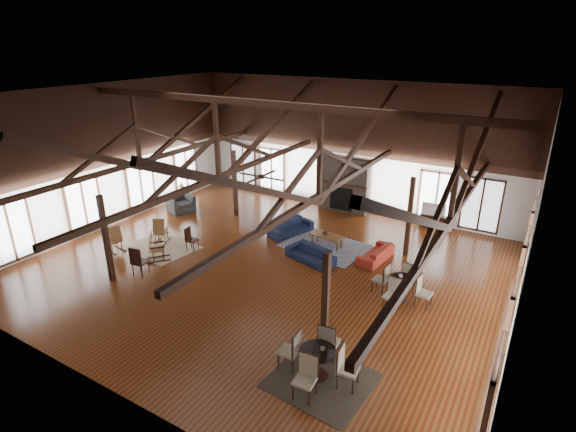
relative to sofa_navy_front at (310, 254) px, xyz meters
The scene contains 31 objects.
floor 1.65m from the sofa_navy_front, 134.83° to the right, with size 16.00×16.00×0.00m, color brown.
ceiling 5.94m from the sofa_navy_front, 134.83° to the right, with size 16.00×14.00×0.02m, color black.
wall_back 6.55m from the sofa_navy_front, 101.08° to the left, with size 16.00×0.02×6.00m, color silver.
wall_front 8.67m from the sofa_navy_front, 98.00° to the right, with size 16.00×0.02×6.00m, color silver.
wall_left 9.61m from the sofa_navy_front, behind, with size 0.02×14.00×6.00m, color silver.
wall_right 7.46m from the sofa_navy_front, ahead, with size 0.02×14.00×6.00m, color silver.
roof_truss 4.08m from the sofa_navy_front, 134.83° to the right, with size 15.60×14.07×3.14m.
post_grid 2.05m from the sofa_navy_front, 134.83° to the right, with size 8.16×7.16×3.05m.
fireplace 5.72m from the sofa_navy_front, 101.73° to the left, with size 2.50×0.69×2.60m.
ceiling_fan 4.12m from the sofa_navy_front, 106.69° to the right, with size 1.60×1.60×0.75m.
sofa_navy_front is the anchor object (origin of this frame).
sofa_navy_left 2.63m from the sofa_navy_front, 136.36° to the left, with size 0.77×1.98×0.58m, color #141C37.
sofa_orange 2.42m from the sofa_navy_front, 33.37° to the left, with size 0.72×1.83×0.53m, color #AB2E21.
coffee_table 1.47m from the sofa_navy_front, 91.40° to the left, with size 1.34×0.80×0.49m.
vase 1.48m from the sofa_navy_front, 94.79° to the left, with size 0.20×0.20×0.21m, color #B2B2B2.
armchair 7.81m from the sofa_navy_front, 169.79° to the left, with size 1.02×1.17×0.76m, color #2E2E31.
side_table_lamp 8.62m from the sofa_navy_front, 165.26° to the left, with size 0.45×0.45×1.15m.
rocking_chair_a 6.14m from the sofa_navy_front, 164.43° to the right, with size 0.76×0.94×1.07m.
rocking_chair_b 5.74m from the sofa_navy_front, 150.20° to the right, with size 0.90×0.94×1.10m.
rocking_chair_c 7.51m from the sofa_navy_front, 155.84° to the right, with size 0.89×0.58×1.06m.
side_chair_a 4.71m from the sofa_navy_front, 161.06° to the right, with size 0.44×0.44×0.93m.
side_chair_b 6.07m from the sofa_navy_front, 138.60° to the right, with size 0.53×0.53×1.10m.
cafe_table_near 6.07m from the sofa_navy_front, 60.42° to the right, with size 2.06×2.06×1.06m.
cafe_table_far 3.75m from the sofa_navy_front, 12.72° to the right, with size 1.95×1.95×1.01m.
cup_near 6.09m from the sofa_navy_front, 59.38° to the right, with size 0.12×0.12×0.09m, color #B2B2B2.
cup_far 3.70m from the sofa_navy_front, 12.31° to the right, with size 0.12×0.12×0.10m, color #B2B2B2.
tv_console 6.39m from the sofa_navy_front, 61.19° to the left, with size 1.09×0.41×0.54m, color black.
television 6.39m from the sofa_navy_front, 61.56° to the left, with size 0.98×0.13×0.56m, color #B2B2B2.
rug_tan 5.92m from the sofa_navy_front, 160.70° to the right, with size 2.59×2.04×0.01m, color tan.
rug_navy 1.47m from the sofa_navy_front, 93.14° to the left, with size 3.13×2.35×0.01m, color #1B244C.
rug_dark 6.23m from the sofa_navy_front, 59.55° to the right, with size 2.31×2.10×0.01m, color black.
Camera 1 is at (7.97, -11.98, 7.67)m, focal length 28.00 mm.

